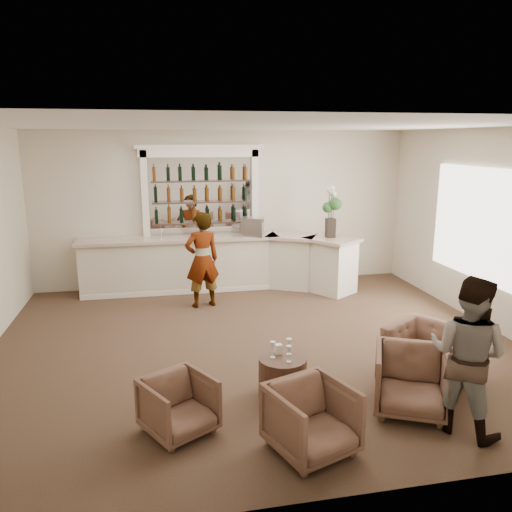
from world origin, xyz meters
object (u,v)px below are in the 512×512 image
(armchair_far, at_px, (430,352))
(armchair_center, at_px, (312,420))
(guest, at_px, (467,355))
(armchair_left, at_px, (179,406))
(espresso_machine, at_px, (253,227))
(cocktail_table, at_px, (282,377))
(bar_counter, at_px, (221,263))
(flower_vase, at_px, (331,209))
(armchair_right, at_px, (411,381))
(sommelier, at_px, (202,260))

(armchair_far, bearing_deg, armchair_center, -91.83)
(guest, distance_m, armchair_left, 3.13)
(armchair_far, distance_m, espresso_machine, 4.80)
(armchair_center, bearing_deg, cocktail_table, 70.14)
(bar_counter, relative_size, armchair_far, 5.59)
(flower_vase, bearing_deg, armchair_right, -98.18)
(armchair_far, bearing_deg, espresso_machine, 165.06)
(cocktail_table, xyz_separation_m, sommelier, (-0.63, 3.62, 0.66))
(sommelier, bearing_deg, armchair_left, 66.89)
(sommelier, relative_size, espresso_machine, 4.11)
(armchair_right, bearing_deg, guest, -25.76)
(sommelier, relative_size, armchair_left, 2.61)
(armchair_far, bearing_deg, cocktail_table, -120.25)
(sommelier, xyz_separation_m, espresso_machine, (1.15, 0.96, 0.43))
(armchair_center, height_order, espresso_machine, espresso_machine)
(bar_counter, xyz_separation_m, guest, (1.90, -5.73, 0.30))
(espresso_machine, bearing_deg, armchair_right, -61.88)
(guest, bearing_deg, bar_counter, -17.16)
(cocktail_table, distance_m, flower_vase, 4.82)
(bar_counter, height_order, flower_vase, flower_vase)
(armchair_right, relative_size, espresso_machine, 1.90)
(sommelier, xyz_separation_m, flower_vase, (2.69, 0.49, 0.82))
(sommelier, bearing_deg, espresso_machine, -154.36)
(flower_vase, bearing_deg, espresso_machine, 163.04)
(bar_counter, bearing_deg, cocktail_table, -88.01)
(armchair_left, xyz_separation_m, flower_vase, (3.35, 4.67, 1.41))
(cocktail_table, bearing_deg, armchair_center, -89.91)
(sommelier, height_order, espresso_machine, sommelier)
(guest, height_order, flower_vase, flower_vase)
(armchair_center, relative_size, armchair_far, 0.77)
(sommelier, distance_m, armchair_far, 4.44)
(guest, bearing_deg, sommelier, -8.82)
(sommelier, distance_m, guest, 5.28)
(armchair_right, height_order, flower_vase, flower_vase)
(armchair_left, bearing_deg, sommelier, 50.99)
(bar_counter, distance_m, armchair_right, 5.49)
(flower_vase, bearing_deg, armchair_left, -125.65)
(bar_counter, relative_size, cocktail_table, 9.60)
(armchair_right, bearing_deg, armchair_center, -133.96)
(cocktail_table, relative_size, espresso_machine, 1.35)
(cocktail_table, height_order, armchair_right, armchair_right)
(armchair_right, bearing_deg, sommelier, 140.37)
(sommelier, xyz_separation_m, armchair_far, (2.70, -3.47, -0.57))
(flower_vase, bearing_deg, bar_counter, 166.85)
(armchair_far, bearing_deg, flower_vase, 146.00)
(sommelier, height_order, armchair_far, sommelier)
(bar_counter, relative_size, sommelier, 3.15)
(espresso_machine, height_order, flower_vase, flower_vase)
(guest, distance_m, armchair_center, 1.81)
(armchair_left, bearing_deg, espresso_machine, 40.53)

